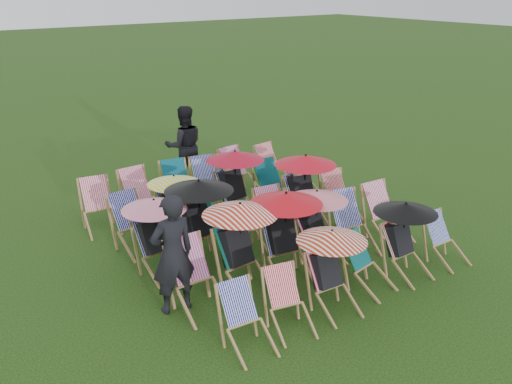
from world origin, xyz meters
TOP-DOWN VIEW (x-y plane):
  - ground at (0.00, 0.00)m, footprint 100.00×100.00m
  - deckchair_0 at (-2.00, -2.33)m, footprint 0.61×0.81m
  - deckchair_1 at (-1.29, -2.31)m, footprint 0.69×0.85m
  - deckchair_2 at (-0.47, -2.28)m, footprint 1.01×1.06m
  - deckchair_3 at (0.38, -2.19)m, footprint 0.70×0.88m
  - deckchair_4 at (1.18, -2.21)m, footprint 1.01×1.05m
  - deckchair_5 at (2.09, -2.33)m, footprint 0.56×0.76m
  - deckchair_6 at (-2.02, -1.14)m, footprint 0.69×0.95m
  - deckchair_7 at (-1.16, -1.03)m, footprint 1.15×1.22m
  - deckchair_8 at (-0.37, -1.11)m, footprint 1.16×1.24m
  - deckchair_9 at (0.37, -1.05)m, footprint 1.04×1.13m
  - deckchair_10 at (1.17, -1.08)m, footprint 0.80×1.01m
  - deckchair_11 at (2.01, -1.11)m, footprint 0.70×0.95m
  - deckchair_12 at (-1.98, 0.17)m, footprint 1.04×1.11m
  - deckchair_13 at (-1.14, 0.19)m, footprint 1.16×1.23m
  - deckchair_14 at (-0.38, -0.02)m, footprint 0.58×0.79m
  - deckchair_15 at (0.31, -0.02)m, footprint 0.72×0.93m
  - deckchair_16 at (1.17, 0.19)m, footprint 1.17×1.23m
  - deckchair_17 at (1.97, 0.04)m, footprint 0.69×0.90m
  - deckchair_18 at (-1.91, 1.18)m, footprint 0.72×0.95m
  - deckchair_19 at (-1.09, 1.21)m, footprint 0.98×1.04m
  - deckchair_20 at (-0.47, 1.21)m, footprint 0.57×0.79m
  - deckchair_21 at (0.33, 1.29)m, footprint 1.15×1.22m
  - deckchair_22 at (1.21, 1.18)m, footprint 0.67×0.93m
  - deckchair_23 at (2.05, 1.16)m, footprint 0.71×0.89m
  - deckchair_24 at (-2.08, 2.36)m, footprint 0.75×0.96m
  - deckchair_25 at (-1.21, 2.33)m, footprint 0.69×0.94m
  - deckchair_26 at (-0.34, 2.40)m, footprint 0.77×0.97m
  - deckchair_27 at (0.30, 2.30)m, footprint 0.79×0.98m
  - deckchair_28 at (1.20, 2.42)m, footprint 0.75×0.97m
  - deckchair_29 at (2.08, 2.31)m, footprint 0.76×0.96m
  - person_left at (-2.30, -0.96)m, footprint 0.67×0.46m
  - person_rear at (0.50, 3.66)m, footprint 1.07×0.94m

SIDE VIEW (x-z plane):
  - ground at x=0.00m, z-range 0.00..0.00m
  - deckchair_5 at x=2.09m, z-range 0.00..0.81m
  - deckchair_1 at x=-1.29m, z-range 0.00..0.82m
  - deckchair_14 at x=-0.38m, z-range 0.00..0.83m
  - deckchair_20 at x=-0.47m, z-range 0.00..0.84m
  - deckchair_0 at x=-2.00m, z-range 0.00..0.84m
  - deckchair_3 at x=0.38m, z-range 0.00..0.86m
  - deckchair_23 at x=2.05m, z-range 0.00..0.87m
  - deckchair_17 at x=1.97m, z-range 0.00..0.92m
  - deckchair_15 at x=0.31m, z-range 0.00..0.94m
  - deckchair_29 at x=2.08m, z-range 0.00..0.95m
  - deckchair_24 at x=-2.08m, z-range 0.00..0.95m
  - deckchair_27 at x=0.30m, z-range 0.00..0.96m
  - deckchair_26 at x=-0.34m, z-range 0.00..0.97m
  - deckchair_28 at x=1.20m, z-range 0.00..0.98m
  - deckchair_18 at x=-1.91m, z-range 0.00..0.98m
  - deckchair_11 at x=2.01m, z-range 0.00..0.99m
  - deckchair_25 at x=-1.21m, z-range 0.00..0.99m
  - deckchair_10 at x=1.17m, z-range 0.00..1.00m
  - deckchair_22 at x=1.21m, z-range 0.00..1.00m
  - deckchair_6 at x=-2.02m, z-range 0.00..1.00m
  - deckchair_19 at x=-1.09m, z-range 0.03..1.20m
  - deckchair_2 at x=-0.47m, z-range 0.03..1.23m
  - deckchair_4 at x=1.18m, z-range 0.03..1.23m
  - deckchair_9 at x=0.37m, z-range 0.03..1.27m
  - deckchair_12 at x=-1.98m, z-range 0.03..1.27m
  - deckchair_21 at x=0.33m, z-range 0.04..1.40m
  - deckchair_7 at x=-1.16m, z-range 0.04..1.40m
  - deckchair_8 at x=-0.37m, z-range 0.04..1.42m
  - deckchair_13 at x=-1.14m, z-range 0.04..1.42m
  - deckchair_16 at x=1.17m, z-range 0.04..1.43m
  - person_left at x=-2.30m, z-range 0.00..1.78m
  - person_rear at x=0.50m, z-range 0.00..1.84m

